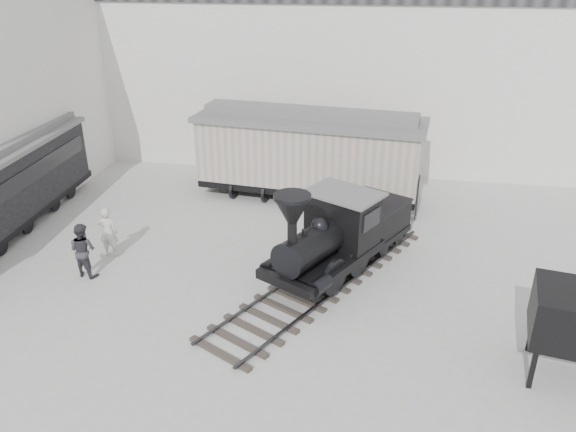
% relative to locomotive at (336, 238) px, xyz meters
% --- Properties ---
extents(ground, '(90.00, 90.00, 0.00)m').
position_rel_locomotive_xyz_m(ground, '(-1.69, -3.99, -1.34)').
color(ground, '#9E9E9B').
extents(north_wall, '(34.00, 2.51, 11.00)m').
position_rel_locomotive_xyz_m(north_wall, '(-1.69, 10.99, 4.22)').
color(north_wall, silver).
rests_on(north_wall, ground).
extents(locomotive, '(6.83, 10.07, 3.62)m').
position_rel_locomotive_xyz_m(locomotive, '(0.00, 0.00, 0.00)').
color(locomotive, '#2A2621').
rests_on(locomotive, ground).
extents(boxcar, '(10.21, 4.15, 4.07)m').
position_rel_locomotive_xyz_m(boxcar, '(-1.84, 6.52, 0.80)').
color(boxcar, black).
rests_on(boxcar, ground).
extents(visitor_a, '(0.72, 0.50, 1.89)m').
position_rel_locomotive_xyz_m(visitor_a, '(-8.18, -0.16, -0.39)').
color(visitor_a, beige).
rests_on(visitor_a, ground).
extents(visitor_b, '(1.07, 0.91, 1.92)m').
position_rel_locomotive_xyz_m(visitor_b, '(-8.39, -1.59, -0.37)').
color(visitor_b, '#323137').
rests_on(visitor_b, ground).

